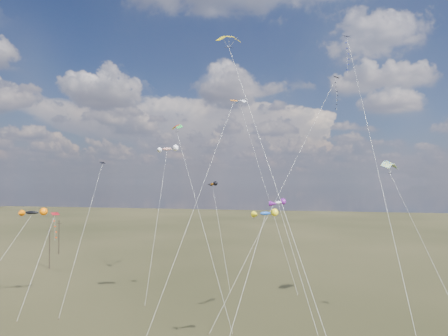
% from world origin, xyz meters
% --- Properties ---
extents(utility_pole_near, '(1.40, 0.20, 8.00)m').
position_xyz_m(utility_pole_near, '(-38.00, 30.00, 4.09)').
color(utility_pole_near, black).
rests_on(utility_pole_near, ground).
extents(utility_pole_far, '(1.40, 0.20, 8.00)m').
position_xyz_m(utility_pole_far, '(-46.00, 44.00, 4.09)').
color(utility_pole_far, black).
rests_on(utility_pole_far, ground).
extents(diamond_black_high, '(15.77, 28.27, 35.29)m').
position_xyz_m(diamond_black_high, '(15.52, 30.26, 30.04)').
color(diamond_black_high, black).
rests_on(diamond_black_high, ground).
extents(diamond_navy_tall, '(4.34, 27.13, 37.03)m').
position_xyz_m(diamond_navy_tall, '(17.70, 15.37, 31.75)').
color(diamond_navy_tall, '#111D4C').
rests_on(diamond_navy_tall, ground).
extents(diamond_black_mid, '(2.40, 13.69, 20.15)m').
position_xyz_m(diamond_black_mid, '(-19.20, 14.05, 13.76)').
color(diamond_black_mid, black).
rests_on(diamond_black_mid, ground).
extents(diamond_red_low, '(2.10, 9.60, 12.55)m').
position_xyz_m(diamond_red_low, '(-23.50, 11.43, 10.15)').
color(diamond_red_low, maroon).
rests_on(diamond_red_low, ground).
extents(diamond_orange_center, '(6.95, 15.10, 27.56)m').
position_xyz_m(diamond_orange_center, '(1.14, 6.65, 19.40)').
color(diamond_orange_center, '#C96510').
rests_on(diamond_orange_center, ground).
extents(parafoil_yellow, '(14.33, 19.41, 34.35)m').
position_xyz_m(parafoil_yellow, '(3.60, 5.34, 33.52)').
color(parafoil_yellow, '#DFC00A').
rests_on(parafoil_yellow, ground).
extents(parafoil_blue_white, '(13.42, 18.40, 33.86)m').
position_xyz_m(parafoil_blue_white, '(-1.52, 39.10, 33.05)').
color(parafoil_blue_white, blue).
rests_on(parafoil_blue_white, ground).
extents(parafoil_striped, '(6.66, 17.54, 20.28)m').
position_xyz_m(parafoil_striped, '(22.61, 17.32, 19.46)').
color(parafoil_striped, yellow).
rests_on(parafoil_striped, ground).
extents(parafoil_tricolor, '(14.31, 18.52, 26.68)m').
position_xyz_m(parafoil_tricolor, '(-8.87, 22.38, 25.93)').
color(parafoil_tricolor, yellow).
rests_on(parafoil_tricolor, ground).
extents(novelty_black_orange, '(6.61, 7.82, 13.27)m').
position_xyz_m(novelty_black_orange, '(-26.08, 10.09, 12.61)').
color(novelty_black_orange, black).
rests_on(novelty_black_orange, ground).
extents(novelty_orange_black, '(6.23, 9.40, 17.04)m').
position_xyz_m(novelty_orange_black, '(-4.58, 28.66, 16.53)').
color(novelty_orange_black, orange).
rests_on(novelty_orange_black, ground).
extents(novelty_white_purple, '(6.05, 8.86, 14.96)m').
position_xyz_m(novelty_white_purple, '(8.78, 8.96, 14.46)').
color(novelty_white_purple, white).
rests_on(novelty_white_purple, ground).
extents(novelty_redwhite_stripe, '(4.81, 16.50, 23.49)m').
position_xyz_m(novelty_redwhite_stripe, '(-12.69, 27.66, 22.75)').
color(novelty_redwhite_stripe, '#BF3A1E').
rests_on(novelty_redwhite_stripe, ground).
extents(novelty_blue_yellow, '(4.32, 10.45, 14.40)m').
position_xyz_m(novelty_blue_yellow, '(8.47, -1.09, 13.91)').
color(novelty_blue_yellow, '#184AAA').
rests_on(novelty_blue_yellow, ground).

